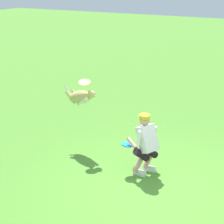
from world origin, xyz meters
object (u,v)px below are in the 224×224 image
(frisbee_flying, at_px, (84,83))
(frisbee_held, at_px, (127,145))
(dog, at_px, (80,97))
(person, at_px, (146,143))

(frisbee_flying, height_order, frisbee_held, frisbee_flying)
(dog, relative_size, frisbee_held, 4.38)
(person, bearing_deg, frisbee_held, 38.35)
(dog, bearing_deg, person, 3.21)
(frisbee_flying, bearing_deg, dog, -30.30)
(person, xyz_separation_m, frisbee_flying, (1.64, -0.32, 0.97))
(dog, height_order, frisbee_held, dog)
(person, height_order, frisbee_flying, frisbee_flying)
(person, relative_size, frisbee_flying, 4.89)
(person, distance_m, dog, 1.96)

